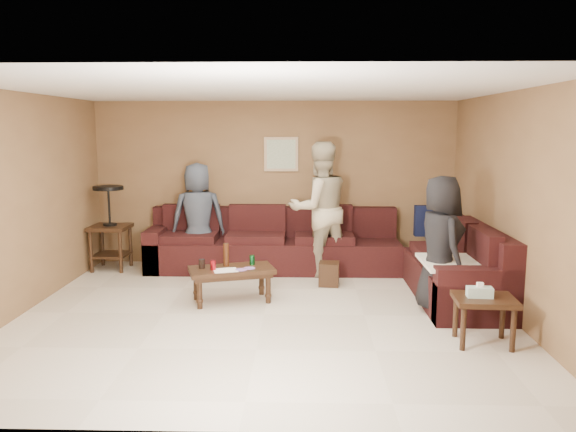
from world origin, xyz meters
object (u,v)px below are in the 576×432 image
Objects in this scene: sectional_sofa at (330,257)px; person_left at (198,217)px; side_table_right at (484,304)px; person_right at (440,245)px; coffee_table at (231,273)px; end_table_left at (110,226)px; person_middle at (320,209)px; waste_bin at (329,274)px.

person_left is at bearing 165.05° from sectional_sofa.
side_table_right is 1.08m from person_right.
coffee_table is at bearing 153.67° from side_table_right.
end_table_left reaches higher than side_table_right.
person_middle is 2.12m from person_right.
person_right reaches higher than waste_bin.
person_right is at bearing 101.16° from side_table_right.
person_middle is at bearing 114.41° from sectional_sofa.
waste_bin is 0.20× the size of person_right.
waste_bin is 1.01m from person_middle.
person_left is at bearing 45.54° from person_right.
person_left is 1.02× the size of person_right.
waste_bin is at bearing 144.37° from person_left.
end_table_left is at bearing 148.50° from side_table_right.
sectional_sofa is 14.73× the size of waste_bin.
coffee_table is 0.71× the size of person_right.
side_table_right is at bearing 177.53° from person_right.
person_right is at bearing -7.18° from coffee_table.
person_right reaches higher than side_table_right.
person_middle is at bearing 25.14° from person_right.
sectional_sofa is 2.96× the size of person_right.
coffee_table is 2.54m from end_table_left.
person_left is (-3.31, 2.85, 0.39)m from side_table_right.
side_table_right is 0.39× the size of person_left.
waste_bin is at bearing -13.88° from end_table_left.
waste_bin is at bearing 35.54° from person_right.
side_table_right is 2.49m from waste_bin.
sectional_sofa is 4.19× the size of coffee_table.
end_table_left is 3.12m from person_middle.
person_middle is at bearing 119.92° from side_table_right.
end_table_left is 3.96× the size of waste_bin.
person_middle is at bearing 160.90° from person_left.
person_right reaches higher than coffee_table.
person_left is at bearing 139.24° from side_table_right.
end_table_left is at bearing -11.81° from person_left.
end_table_left reaches higher than waste_bin.
person_middle is (-0.14, 0.31, 0.63)m from sectional_sofa.
person_left is at bearing -26.86° from person_middle.
coffee_table is 1.75m from person_left.
coffee_table is 1.79× the size of side_table_right.
person_left reaches higher than waste_bin.
sectional_sofa is 7.50× the size of side_table_right.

